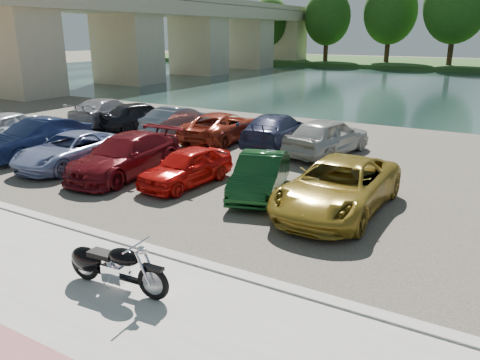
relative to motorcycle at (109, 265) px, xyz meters
name	(u,v)px	position (x,y,z in m)	size (l,w,h in m)	color
ground	(131,312)	(0.85, -0.35, -0.56)	(200.00, 200.00, 0.00)	#595447
promenade	(88,340)	(0.85, -1.35, -0.51)	(60.00, 6.00, 0.10)	#AAA8A0
kerb	(196,263)	(0.85, 1.65, -0.49)	(60.00, 0.30, 0.14)	#AAA8A0
parking_lot	(336,167)	(0.85, 10.65, -0.54)	(60.00, 18.00, 0.04)	#3D3931
river	(446,89)	(0.85, 39.65, -0.56)	(120.00, 40.00, 0.00)	#192E2C
far_bank	(478,65)	(0.85, 71.65, -0.26)	(120.00, 24.00, 0.60)	#1D4017
bridge	(193,26)	(-27.15, 40.67, 4.96)	(7.00, 56.00, 8.55)	#C9B38C
motorcycle	(109,265)	(0.00, 0.00, 0.00)	(2.33, 0.75, 1.05)	black
car_1	(38,138)	(-10.08, 6.09, 0.21)	(1.55, 4.45, 1.47)	#152042
car_2	(71,150)	(-7.67, 5.68, 0.10)	(2.06, 4.47, 1.24)	#7985B0
car_3	(125,155)	(-5.13, 5.88, 0.18)	(1.96, 4.83, 1.40)	#5B0D13
car_4	(186,167)	(-2.65, 6.06, 0.09)	(1.44, 3.58, 1.22)	red
car_5	(260,175)	(-0.12, 6.43, 0.10)	(1.32, 3.79, 1.25)	#0F3917
car_6	(338,186)	(2.40, 6.27, 0.20)	(2.39, 5.17, 1.44)	olive
car_7	(106,111)	(-12.61, 12.32, 0.20)	(2.02, 4.96, 1.44)	gray
car_8	(141,115)	(-10.21, 12.38, 0.20)	(1.70, 4.22, 1.44)	black
car_9	(179,120)	(-7.76, 12.35, 0.16)	(1.44, 4.12, 1.36)	slate
car_10	(222,126)	(-5.15, 12.16, 0.14)	(2.20, 4.76, 1.32)	maroon
car_11	(276,130)	(-2.57, 12.51, 0.19)	(1.99, 4.89, 1.42)	#272C4C
car_12	(327,136)	(-0.09, 12.18, 0.25)	(1.81, 4.50, 1.53)	#A9AAA5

